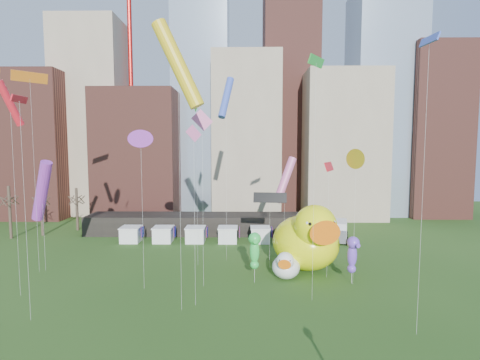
{
  "coord_description": "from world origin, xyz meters",
  "views": [
    {
      "loc": [
        3.43,
        -18.63,
        14.43
      ],
      "look_at": [
        3.15,
        9.17,
        12.0
      ],
      "focal_mm": 27.0,
      "sensor_mm": 36.0,
      "label": 1
    }
  ],
  "objects_px": {
    "seahorse_purple": "(352,252)",
    "box_truck": "(339,230)",
    "big_duck": "(307,239)",
    "seahorse_green": "(255,248)",
    "small_duck": "(286,266)"
  },
  "relations": [
    {
      "from": "seahorse_purple",
      "to": "box_truck",
      "type": "height_order",
      "value": "seahorse_purple"
    },
    {
      "from": "big_duck",
      "to": "seahorse_green",
      "type": "height_order",
      "value": "big_duck"
    },
    {
      "from": "big_duck",
      "to": "seahorse_green",
      "type": "relative_size",
      "value": 2.06
    },
    {
      "from": "seahorse_green",
      "to": "small_duck",
      "type": "bearing_deg",
      "value": 16.44
    },
    {
      "from": "small_duck",
      "to": "seahorse_purple",
      "type": "relative_size",
      "value": 0.88
    },
    {
      "from": "big_duck",
      "to": "box_truck",
      "type": "xyz_separation_m",
      "value": [
        7.55,
        14.54,
        -2.27
      ]
    },
    {
      "from": "seahorse_green",
      "to": "box_truck",
      "type": "distance_m",
      "value": 23.46
    },
    {
      "from": "big_duck",
      "to": "box_truck",
      "type": "distance_m",
      "value": 16.54
    },
    {
      "from": "seahorse_green",
      "to": "box_truck",
      "type": "xyz_separation_m",
      "value": [
        13.92,
        18.73,
        -2.38
      ]
    },
    {
      "from": "big_duck",
      "to": "box_truck",
      "type": "height_order",
      "value": "big_duck"
    },
    {
      "from": "seahorse_green",
      "to": "box_truck",
      "type": "height_order",
      "value": "seahorse_green"
    },
    {
      "from": "small_duck",
      "to": "seahorse_green",
      "type": "distance_m",
      "value": 4.39
    },
    {
      "from": "small_duck",
      "to": "box_truck",
      "type": "relative_size",
      "value": 0.63
    },
    {
      "from": "box_truck",
      "to": "seahorse_green",
      "type": "bearing_deg",
      "value": -111.03
    },
    {
      "from": "box_truck",
      "to": "big_duck",
      "type": "bearing_deg",
      "value": -101.85
    }
  ]
}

